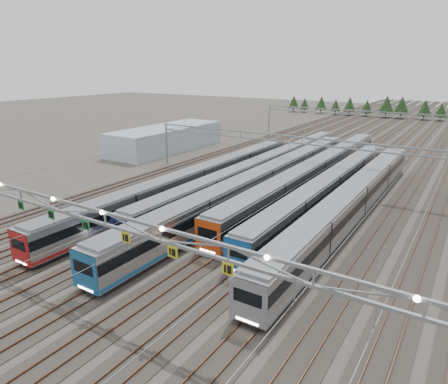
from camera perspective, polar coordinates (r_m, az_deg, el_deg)
The scene contains 13 objects.
ground at distance 35.36m, azimuth -15.57°, elevation -14.77°, with size 400.00×400.00×0.00m, color #47423A.
track_bed at distance 122.66m, azimuth 21.56°, elevation 8.36°, with size 54.00×260.00×5.42m.
train_a at distance 59.91m, azimuth -3.97°, elevation 1.68°, with size 2.97×56.07×3.87m.
train_b at distance 68.29m, azimuth 5.55°, elevation 3.54°, with size 2.82×65.01×3.67m.
train_c at distance 58.80m, azimuth 5.59°, elevation 1.46°, with size 3.15×64.31×4.12m.
train_d at distance 65.60m, azimuth 12.91°, elevation 2.76°, with size 3.10×60.78×4.05m.
train_e at distance 58.16m, azimuth 14.79°, elevation 0.61°, with size 2.93×51.05×3.82m.
train_f at distance 53.22m, azimuth 18.01°, elevation -1.07°, with size 3.16×55.12×4.12m.
gantry_near at distance 32.18m, azimuth -16.81°, elevation -4.06°, with size 56.36×0.61×8.08m.
gantry_mid at distance 64.76m, azimuth 11.05°, elevation 6.43°, with size 56.36×0.36×8.00m.
gantry_far at distance 107.48m, azimuth 20.19°, elevation 10.02°, with size 56.36×0.36×8.00m.
west_shed at distance 93.54m, azimuth -8.15°, elevation 7.60°, with size 10.00×30.00×5.26m, color #A5B7C5.
treeline at distance 162.63m, azimuth 24.36°, elevation 10.99°, with size 93.80×5.60×7.02m.
Camera 1 is at (23.16, -19.25, 18.53)m, focal length 32.00 mm.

